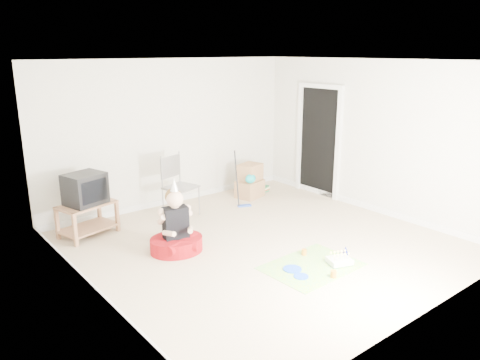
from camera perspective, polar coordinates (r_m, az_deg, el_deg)
ground at (r=6.91m, az=2.74°, el=-7.77°), size 5.00×5.00×0.00m
doorway_recess at (r=9.11m, az=9.60°, el=4.54°), size 0.02×0.90×2.05m
tv_stand at (r=7.48m, az=-18.09°, el=-4.28°), size 0.91×0.69×0.51m
crt_tv at (r=7.34m, az=-18.38°, el=-1.02°), size 0.65×0.58×0.47m
folding_chair at (r=7.89m, az=-7.23°, el=-0.86°), size 0.60×0.58×1.07m
cardboard_boxes at (r=8.95m, az=1.21°, el=-0.18°), size 0.59×0.53×0.64m
floor_mop at (r=8.41m, az=0.54°, el=-1.53°), size 0.26×0.32×0.99m
book_pile at (r=9.38m, az=2.54°, el=-1.01°), size 0.27×0.31×0.13m
seated_woman at (r=6.63m, az=-7.79°, el=-6.74°), size 0.88×0.88×1.07m
party_mat at (r=6.30m, az=8.72°, el=-10.33°), size 1.26×0.93×0.01m
birthday_cake at (r=6.40m, az=12.02°, el=-9.67°), size 0.36×0.33×0.14m
blue_plate_near at (r=6.17m, az=6.40°, el=-10.73°), size 0.26×0.26×0.01m
blue_plate_far at (r=6.00m, az=7.45°, el=-11.57°), size 0.22×0.22×0.01m
orange_cup_near at (r=6.58m, az=7.81°, el=-8.70°), size 0.08×0.08×0.08m
orange_cup_far at (r=6.04m, az=11.33°, el=-11.18°), size 0.09×0.09×0.09m
blue_party_hat at (r=6.60m, az=12.73°, el=-8.51°), size 0.12×0.12×0.16m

